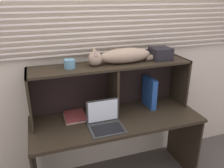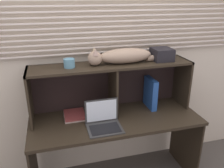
{
  "view_description": "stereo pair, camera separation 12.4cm",
  "coord_description": "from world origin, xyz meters",
  "px_view_note": "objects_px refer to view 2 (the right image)",
  "views": [
    {
      "loc": [
        -0.67,
        -1.63,
        1.87
      ],
      "look_at": [
        0.0,
        0.34,
        1.05
      ],
      "focal_mm": 37.16,
      "sensor_mm": 36.0,
      "label": 1
    },
    {
      "loc": [
        -0.55,
        -1.66,
        1.87
      ],
      "look_at": [
        0.0,
        0.34,
        1.05
      ],
      "focal_mm": 37.16,
      "sensor_mm": 36.0,
      "label": 2
    }
  ],
  "objects_px": {
    "binder_upright": "(150,93)",
    "cat": "(122,56)",
    "book_stack": "(74,115)",
    "storage_box": "(162,54)",
    "small_basket": "(69,63)",
    "laptop": "(104,122)"
  },
  "relations": [
    {
      "from": "binder_upright",
      "to": "book_stack",
      "type": "bearing_deg",
      "value": 179.96
    },
    {
      "from": "binder_upright",
      "to": "storage_box",
      "type": "distance_m",
      "value": 0.41
    },
    {
      "from": "laptop",
      "to": "book_stack",
      "type": "distance_m",
      "value": 0.34
    },
    {
      "from": "cat",
      "to": "laptop",
      "type": "bearing_deg",
      "value": -134.17
    },
    {
      "from": "cat",
      "to": "small_basket",
      "type": "bearing_deg",
      "value": 180.0
    },
    {
      "from": "binder_upright",
      "to": "book_stack",
      "type": "height_order",
      "value": "binder_upright"
    },
    {
      "from": "book_stack",
      "to": "storage_box",
      "type": "height_order",
      "value": "storage_box"
    },
    {
      "from": "cat",
      "to": "book_stack",
      "type": "height_order",
      "value": "cat"
    },
    {
      "from": "cat",
      "to": "book_stack",
      "type": "bearing_deg",
      "value": 179.94
    },
    {
      "from": "laptop",
      "to": "book_stack",
      "type": "height_order",
      "value": "laptop"
    },
    {
      "from": "cat",
      "to": "laptop",
      "type": "xyz_separation_m",
      "value": [
        -0.25,
        -0.25,
        -0.52
      ]
    },
    {
      "from": "book_stack",
      "to": "storage_box",
      "type": "relative_size",
      "value": 1.27
    },
    {
      "from": "laptop",
      "to": "binder_upright",
      "type": "height_order",
      "value": "binder_upright"
    },
    {
      "from": "storage_box",
      "to": "cat",
      "type": "bearing_deg",
      "value": -180.0
    },
    {
      "from": "laptop",
      "to": "binder_upright",
      "type": "distance_m",
      "value": 0.62
    },
    {
      "from": "small_basket",
      "to": "cat",
      "type": "bearing_deg",
      "value": -0.0
    },
    {
      "from": "laptop",
      "to": "storage_box",
      "type": "distance_m",
      "value": 0.86
    },
    {
      "from": "binder_upright",
      "to": "storage_box",
      "type": "height_order",
      "value": "storage_box"
    },
    {
      "from": "book_stack",
      "to": "small_basket",
      "type": "distance_m",
      "value": 0.52
    },
    {
      "from": "binder_upright",
      "to": "cat",
      "type": "bearing_deg",
      "value": -180.0
    },
    {
      "from": "laptop",
      "to": "small_basket",
      "type": "height_order",
      "value": "small_basket"
    },
    {
      "from": "laptop",
      "to": "storage_box",
      "type": "bearing_deg",
      "value": 21.18
    }
  ]
}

